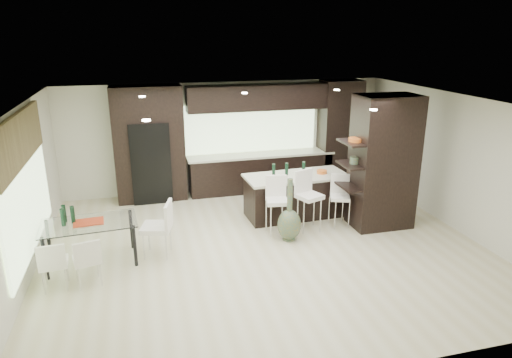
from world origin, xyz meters
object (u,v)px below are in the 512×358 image
object	(u,v)px
stool_right	(339,206)
chair_near	(88,262)
bench	(303,202)
chair_far	(54,266)
kitchen_island	(296,195)
dining_table	(91,243)
stool_left	(277,211)
chair_end	(157,231)
stool_mid	(309,207)
floor_vase	(289,210)

from	to	relation	value
stool_right	chair_near	distance (m)	4.95
bench	chair_far	distance (m)	5.23
kitchen_island	bench	xyz separation A→B (m)	(0.20, 0.11, -0.20)
bench	chair_far	bearing A→B (deg)	-177.86
stool_right	chair_near	size ratio (longest dim) A/B	1.16
stool_right	dining_table	world-z (taller)	stool_right
stool_left	chair_end	bearing A→B (deg)	-161.45
chair_far	chair_near	bearing A→B (deg)	-4.37
chair_end	kitchen_island	bearing A→B (deg)	-54.21
chair_near	bench	bearing A→B (deg)	11.75
kitchen_island	stool_mid	world-z (taller)	stool_mid
kitchen_island	stool_mid	xyz separation A→B (m)	(0.00, -0.79, 0.04)
stool_mid	chair_far	distance (m)	4.76
stool_left	stool_mid	world-z (taller)	stool_mid
stool_left	chair_end	size ratio (longest dim) A/B	1.00
kitchen_island	stool_left	xyz separation A→B (m)	(-0.68, -0.78, 0.01)
kitchen_island	chair_far	bearing A→B (deg)	-160.97
stool_right	bench	xyz separation A→B (m)	(-0.48, 0.87, -0.18)
bench	chair_far	world-z (taller)	chair_far
stool_left	chair_near	distance (m)	3.64
stool_left	chair_far	xyz separation A→B (m)	(-3.96, -1.09, -0.09)
stool_mid	dining_table	distance (m)	4.16
stool_right	chair_far	size ratio (longest dim) A/B	1.15
stool_right	stool_mid	bearing A→B (deg)	-156.98
stool_right	bench	world-z (taller)	stool_right
floor_vase	chair_end	bearing A→B (deg)	-179.94
stool_left	dining_table	world-z (taller)	stool_left
floor_vase	dining_table	xyz separation A→B (m)	(-3.61, -0.00, -0.24)
kitchen_island	stool_mid	bearing A→B (deg)	-92.92
stool_right	chair_far	distance (m)	5.43
kitchen_island	chair_far	xyz separation A→B (m)	(-4.64, -1.87, -0.08)
kitchen_island	bench	size ratio (longest dim) A/B	1.65
floor_vase	chair_far	distance (m)	4.17
kitchen_island	chair_end	xyz separation A→B (m)	(-3.03, -1.14, 0.01)
bench	floor_vase	xyz separation A→B (m)	(-0.74, -1.25, 0.37)
bench	dining_table	distance (m)	4.52
stool_right	floor_vase	xyz separation A→B (m)	(-1.21, -0.38, 0.19)
stool_right	chair_end	size ratio (longest dim) A/B	0.93
stool_left	dining_table	distance (m)	3.49
chair_near	kitchen_island	bearing A→B (deg)	11.56
kitchen_island	dining_table	distance (m)	4.30
dining_table	chair_near	distance (m)	0.72
chair_end	stool_mid	bearing A→B (deg)	-68.30
bench	chair_near	size ratio (longest dim) A/B	1.77
stool_right	chair_far	bearing A→B (deg)	-147.60
stool_left	chair_near	world-z (taller)	stool_left
kitchen_island	floor_vase	bearing A→B (deg)	-118.09
stool_mid	chair_near	size ratio (longest dim) A/B	1.32
floor_vase	dining_table	size ratio (longest dim) A/B	0.79
stool_mid	stool_left	bearing A→B (deg)	158.02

